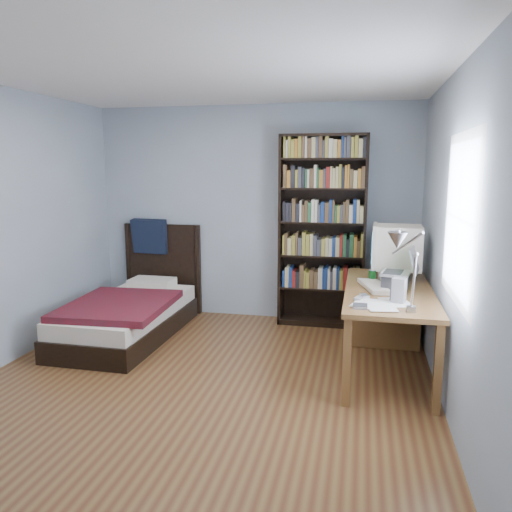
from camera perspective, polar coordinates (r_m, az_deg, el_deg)
name	(u,v)px	position (r m, az deg, el deg)	size (l,w,h in m)	color
room	(200,237)	(3.89, -6.41, 2.17)	(4.20, 4.24, 2.50)	#5C311B
desk	(385,308)	(5.11, 14.52, -5.74)	(0.75, 1.75, 0.73)	brown
crt_monitor	(395,248)	(4.95, 15.65, 0.88)	(0.47, 0.44, 0.52)	beige
laptop	(398,278)	(4.51, 15.88, -2.44)	(0.36, 0.35, 0.38)	#2D2D30
desk_lamp	(400,249)	(3.38, 16.18, 0.77)	(0.25, 0.56, 0.66)	#99999E
keyboard	(375,287)	(4.54, 13.49, -3.42)	(0.20, 0.50, 0.03)	beige
speaker	(399,290)	(4.10, 16.02, -3.80)	(0.10, 0.10, 0.20)	gray
soda_can	(372,276)	(4.76, 13.14, -2.28)	(0.06, 0.06, 0.12)	#083907
mouse	(385,281)	(4.78, 14.49, -2.75)	(0.07, 0.12, 0.04)	silver
phone_silver	(364,296)	(4.22, 12.28, -4.47)	(0.05, 0.11, 0.02)	silver
phone_grey	(358,298)	(4.13, 11.62, -4.75)	(0.05, 0.10, 0.02)	gray
external_drive	(360,306)	(3.90, 11.81, -5.65)	(0.11, 0.11, 0.02)	gray
bookshelf	(322,231)	(5.66, 7.59, 2.80)	(0.97, 0.30, 2.15)	black
bed	(131,311)	(5.58, -14.08, -6.07)	(1.04, 2.00, 1.16)	black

